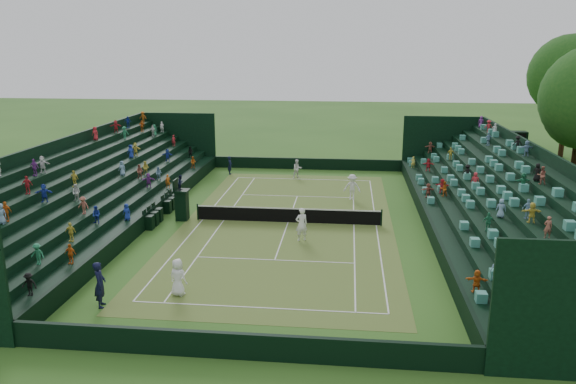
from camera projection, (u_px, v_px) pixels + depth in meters
name	position (u px, v px, depth m)	size (l,w,h in m)	color
ground	(288.00, 223.00, 35.20)	(160.00, 160.00, 0.00)	#2A561B
court_surface	(288.00, 223.00, 35.20)	(12.97, 26.77, 0.01)	#457B29
perimeter_wall_north	(307.00, 164.00, 50.35)	(17.17, 0.20, 1.00)	black
perimeter_wall_south	(240.00, 346.00, 19.79)	(17.17, 0.20, 1.00)	black
perimeter_wall_east	(426.00, 220.00, 34.19)	(0.20, 31.77, 1.00)	black
perimeter_wall_west	(157.00, 211.00, 35.96)	(0.20, 31.77, 1.00)	black
north_grandstand	(499.00, 205.00, 33.49)	(6.60, 32.00, 4.90)	black
south_grandstand	(93.00, 193.00, 36.13)	(6.60, 32.00, 4.90)	black
tennis_net	(288.00, 215.00, 35.07)	(11.67, 0.10, 1.06)	black
scoreboard_tower	(514.00, 138.00, 47.95)	(2.00, 1.00, 3.70)	black
umpire_chair	(182.00, 201.00, 35.49)	(0.94, 0.94, 2.94)	black
courtside_chairs	(162.00, 210.00, 36.27)	(0.57, 5.53, 1.23)	black
player_near_west	(178.00, 277.00, 24.80)	(0.83, 0.54, 1.70)	white
player_near_east	(301.00, 224.00, 31.76)	(0.71, 0.46, 1.93)	white
player_far_west	(297.00, 169.00, 46.91)	(0.77, 0.60, 1.59)	white
player_far_east	(352.00, 187.00, 40.26)	(1.21, 0.70, 1.87)	white
line_judge_north	(230.00, 165.00, 48.30)	(0.58, 0.38, 1.58)	black
line_judge_south	(100.00, 284.00, 23.67)	(0.73, 0.48, 2.01)	black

